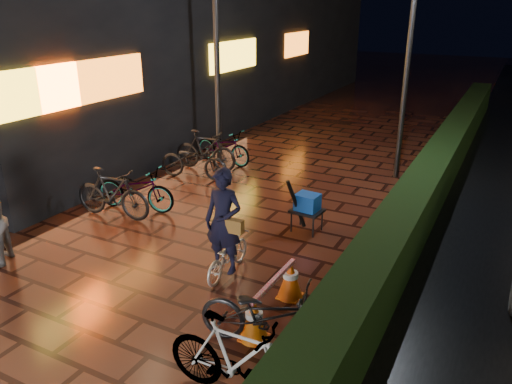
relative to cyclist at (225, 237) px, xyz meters
The scene contains 9 objects.
ground 1.59m from the cyclist, 131.34° to the right, with size 80.00×80.00×0.00m, color #381911.
hedge 7.31m from the cyclist, 71.23° to the left, with size 0.70×20.00×1.00m, color black.
lamp_post_hedge 6.64m from the cyclist, 77.99° to the left, with size 0.45×0.13×4.68m.
lamp_post_sf 6.97m from the cyclist, 122.60° to the left, with size 0.55×0.17×5.71m.
cyclist is the anchor object (origin of this frame).
traffic_barrier 1.42m from the cyclist, 29.68° to the right, with size 0.40×1.53×0.62m.
cart_assembly 2.22m from the cyclist, 76.61° to the left, with size 0.64×0.60×1.10m.
parked_bikes_storefront 4.52m from the cyclist, 135.23° to the left, with size 2.02×5.01×1.05m.
parked_bikes_hedge 2.29m from the cyclist, 50.49° to the right, with size 1.94×1.67×1.05m.
Camera 1 is at (4.72, -5.04, 4.22)m, focal length 35.00 mm.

